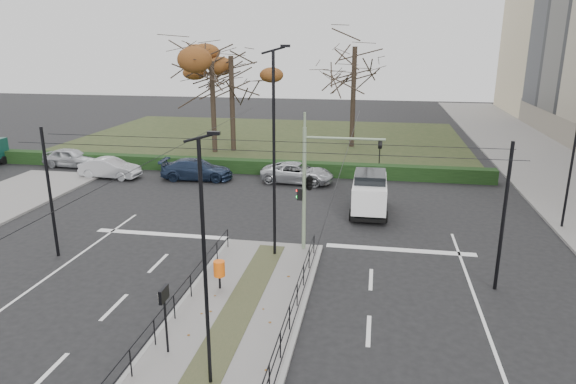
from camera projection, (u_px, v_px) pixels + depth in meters
name	position (u px, v px, depth m)	size (l,w,h in m)	color
ground	(250.00, 292.00, 20.23)	(140.00, 140.00, 0.00)	black
median_island	(232.00, 324.00, 17.85)	(4.40, 15.00, 0.14)	slate
sidewalk_east	(557.00, 174.00, 38.02)	(8.00, 90.00, 0.14)	slate
park	(269.00, 139.00, 51.44)	(38.00, 26.00, 0.10)	#253018
hedge	(232.00, 166.00, 38.65)	(38.00, 1.00, 1.00)	black
median_railing	(230.00, 302.00, 17.50)	(4.14, 13.24, 0.92)	black
catenary	(257.00, 198.00, 20.79)	(20.00, 34.00, 6.00)	black
traffic_light	(312.00, 180.00, 23.19)	(3.90, 2.24, 5.74)	gray
litter_bin	(219.00, 269.00, 20.05)	(0.45, 0.45, 1.15)	black
info_panel	(164.00, 302.00, 15.65)	(0.13, 0.58, 2.22)	black
streetlamp_median_near	(205.00, 264.00, 13.65)	(0.61, 0.12, 7.27)	black
streetlamp_median_far	(274.00, 154.00, 22.21)	(0.77, 0.16, 9.25)	black
streetlamp_sidewalk	(575.00, 144.00, 25.79)	(0.73, 0.15, 8.70)	black
parked_car_first	(71.00, 158.00, 40.15)	(1.77, 4.39, 1.50)	#AEB0B6
parked_car_second	(110.00, 168.00, 36.94)	(1.53, 4.38, 1.44)	#AEB0B6
parked_car_third	(197.00, 169.00, 36.52)	(2.06, 5.07, 1.47)	#1B2840
parked_car_fourth	(297.00, 173.00, 35.72)	(2.32, 5.02, 1.40)	#AEB0B6
white_van	(370.00, 192.00, 29.23)	(2.10, 4.52, 2.41)	white
rust_tree	(211.00, 61.00, 43.24)	(9.44, 9.44, 10.23)	black
bare_tree_center	(355.00, 54.00, 45.44)	(6.75, 6.75, 11.90)	black
bare_tree_near	(231.00, 63.00, 43.87)	(7.26, 7.26, 10.90)	black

